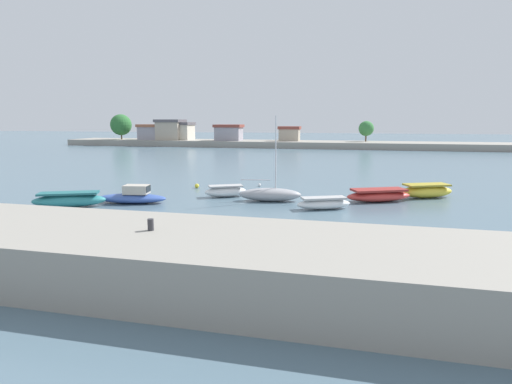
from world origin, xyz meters
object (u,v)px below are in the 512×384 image
Objects in this scene: moored_boat_0 at (69,200)px; moored_boat_3 at (270,194)px; mooring_buoy_2 at (260,185)px; mooring_buoy_4 at (197,186)px; moored_boat_1 at (133,197)px; mooring_buoy_0 at (100,199)px; mooring_buoy_3 at (410,186)px; moored_boat_6 at (426,191)px; mooring_bollard at (151,225)px; moored_boat_4 at (324,203)px; moored_boat_2 at (226,191)px; moored_boat_5 at (379,195)px.

moored_boat_0 is 0.80× the size of moored_boat_3.
mooring_buoy_2 is 6.22m from mooring_buoy_4.
moored_boat_1 is 19.07× the size of mooring_buoy_2.
moored_boat_0 is at bearing -119.43° from mooring_buoy_4.
mooring_buoy_0 is 9.60m from mooring_buoy_4.
mooring_buoy_3 is at bearing 26.85° from mooring_buoy_0.
moored_boat_6 is (23.20, 8.14, 0.06)m from moored_boat_1.
mooring_buoy_2 is (-2.58, 7.26, -0.41)m from moored_boat_3.
moored_boat_6 is (12.67, 4.75, 0.00)m from moored_boat_3.
mooring_bollard is 1.43× the size of mooring_buoy_3.
moored_boat_4 is 10.67m from moored_boat_6.
moored_boat_3 is at bearing 7.90° from moored_boat_1.
mooring_bollard is 19.76m from mooring_buoy_0.
moored_boat_2 is 4.27m from moored_boat_3.
moored_boat_4 is 5.85m from moored_boat_5.
moored_boat_3 reaches higher than mooring_buoy_2.
moored_boat_3 reaches higher than mooring_buoy_4.
mooring_bollard is 31.10m from mooring_buoy_3.
moored_boat_5 is 17.47× the size of mooring_buoy_3.
moored_boat_5 is 1.15× the size of moored_boat_6.
moored_boat_5 reaches higher than mooring_buoy_0.
moored_boat_3 reaches higher than mooring_bollard.
moored_boat_0 is 29.13m from moored_boat_6.
moored_boat_0 is at bearing -131.87° from mooring_buoy_2.
moored_boat_2 is 15.48× the size of mooring_buoy_0.
moored_boat_5 is at bearing -9.49° from mooring_buoy_4.
moored_boat_2 is at bearing 98.87° from mooring_bollard.
mooring_buoy_4 is at bearing 127.84° from moored_boat_4.
moored_boat_5 is (9.79, 20.16, -1.91)m from mooring_bollard.
mooring_buoy_4 is (6.10, 10.81, -0.33)m from moored_boat_0.
mooring_buoy_4 is at bearing 140.72° from moored_boat_3.
moored_boat_0 is 1.10× the size of moored_boat_6.
moored_boat_1 is 3.25m from mooring_buoy_0.
mooring_buoy_3 is at bearing 1.38° from moored_boat_2.
moored_boat_0 is 30.84m from mooring_buoy_3.
moored_boat_5 reaches higher than mooring_buoy_3.
moored_boat_0 is 22.34× the size of mooring_buoy_0.
moored_boat_3 is (1.15, 18.13, -1.83)m from mooring_bollard.
moored_boat_0 is (-13.27, 12.18, -1.85)m from mooring_bollard.
mooring_bollard reaches higher than moored_boat_6.
moored_boat_4 is (8.65, -3.15, -0.05)m from moored_boat_2.
mooring_buoy_4 is at bearing 156.34° from moored_boat_6.
moored_boat_6 reaches higher than mooring_buoy_3.
moored_boat_0 reaches higher than mooring_buoy_4.
moored_boat_1 reaches higher than mooring_buoy_2.
moored_boat_5 is 17.19m from mooring_buoy_4.
mooring_bollard is 0.12× the size of moored_boat_2.
mooring_buoy_4 is (-4.18, 3.83, -0.27)m from moored_boat_2.
mooring_bollard reaches higher than moored_boat_0.
moored_boat_6 reaches higher than moored_boat_2.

